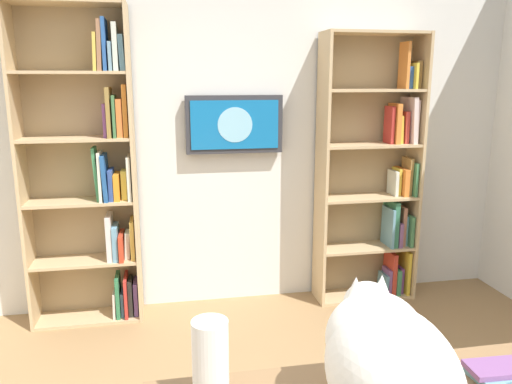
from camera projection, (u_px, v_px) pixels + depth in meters
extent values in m
cube|color=silver|center=(228.00, 129.00, 3.72)|extent=(4.52, 0.06, 2.70)
cube|color=tan|center=(414.00, 170.00, 3.87)|extent=(0.02, 0.28, 2.05)
cube|color=tan|center=(322.00, 173.00, 3.74)|extent=(0.02, 0.28, 2.05)
cube|color=tan|center=(362.00, 168.00, 3.93)|extent=(0.77, 0.01, 2.05)
cube|color=tan|center=(362.00, 295.00, 4.02)|extent=(0.73, 0.27, 0.02)
cube|color=tan|center=(365.00, 247.00, 3.94)|extent=(0.73, 0.27, 0.02)
cube|color=tan|center=(367.00, 197.00, 3.85)|extent=(0.73, 0.27, 0.02)
cube|color=tan|center=(370.00, 145.00, 3.76)|extent=(0.73, 0.27, 0.02)
cube|color=tan|center=(373.00, 90.00, 3.67)|extent=(0.73, 0.27, 0.02)
cube|color=tan|center=(376.00, 33.00, 3.58)|extent=(0.73, 0.27, 0.02)
cube|color=gold|center=(403.00, 270.00, 4.05)|extent=(0.03, 0.24, 0.35)
cube|color=#7F458F|center=(399.00, 279.00, 4.05)|extent=(0.03, 0.13, 0.21)
cube|color=#3A7D52|center=(395.00, 280.00, 4.03)|extent=(0.03, 0.17, 0.21)
cube|color=#C43C2B|center=(390.00, 272.00, 4.03)|extent=(0.04, 0.19, 0.34)
cube|color=#784E85|center=(387.00, 281.00, 4.02)|extent=(0.02, 0.15, 0.21)
cube|color=#5D91A4|center=(383.00, 283.00, 4.02)|extent=(0.04, 0.16, 0.17)
cube|color=#42794B|center=(407.00, 229.00, 3.95)|extent=(0.03, 0.20, 0.25)
cube|color=#5C9BA9|center=(402.00, 229.00, 3.97)|extent=(0.02, 0.16, 0.24)
cube|color=#9D654D|center=(400.00, 225.00, 3.95)|extent=(0.03, 0.18, 0.31)
cube|color=#764D7A|center=(395.00, 232.00, 3.96)|extent=(0.03, 0.23, 0.20)
cube|color=#337253|center=(391.00, 222.00, 3.94)|extent=(0.04, 0.23, 0.36)
cube|color=#6599AE|center=(388.00, 227.00, 3.91)|extent=(0.02, 0.21, 0.31)
cube|color=#428453|center=(411.00, 178.00, 3.86)|extent=(0.02, 0.20, 0.26)
cube|color=#9F773F|center=(407.00, 176.00, 3.86)|extent=(0.03, 0.15, 0.29)
cube|color=orange|center=(401.00, 181.00, 3.88)|extent=(0.04, 0.21, 0.21)
cube|color=yellow|center=(396.00, 181.00, 3.87)|extent=(0.02, 0.14, 0.21)
cube|color=silver|center=(393.00, 183.00, 3.87)|extent=(0.03, 0.16, 0.19)
cube|color=beige|center=(413.00, 121.00, 3.79)|extent=(0.02, 0.15, 0.32)
cube|color=beige|center=(409.00, 120.00, 3.78)|extent=(0.05, 0.23, 0.35)
cube|color=#C03C33|center=(404.00, 127.00, 3.77)|extent=(0.03, 0.14, 0.24)
cube|color=gold|center=(398.00, 129.00, 3.78)|extent=(0.03, 0.14, 0.21)
cube|color=orange|center=(394.00, 123.00, 3.75)|extent=(0.04, 0.18, 0.30)
cube|color=#B5302B|center=(389.00, 125.00, 3.75)|extent=(0.03, 0.14, 0.28)
cube|color=olive|center=(416.00, 75.00, 3.71)|extent=(0.04, 0.12, 0.20)
cube|color=gold|center=(411.00, 76.00, 3.70)|extent=(0.02, 0.20, 0.19)
cube|color=#2F559C|center=(407.00, 78.00, 3.71)|extent=(0.03, 0.15, 0.16)
cube|color=orange|center=(404.00, 65.00, 3.67)|extent=(0.02, 0.15, 0.34)
cube|color=tan|center=(134.00, 169.00, 3.47)|extent=(0.02, 0.28, 2.20)
cube|color=tan|center=(21.00, 172.00, 3.34)|extent=(0.02, 0.28, 2.20)
cube|color=tan|center=(82.00, 167.00, 3.54)|extent=(0.76, 0.01, 2.20)
cube|color=tan|center=(90.00, 317.00, 3.65)|extent=(0.72, 0.27, 0.02)
cube|color=tan|center=(86.00, 261.00, 3.55)|extent=(0.72, 0.27, 0.02)
cube|color=tan|center=(81.00, 201.00, 3.46)|extent=(0.72, 0.27, 0.02)
cube|color=tan|center=(76.00, 139.00, 3.36)|extent=(0.72, 0.27, 0.02)
cube|color=tan|center=(71.00, 73.00, 3.26)|extent=(0.72, 0.27, 0.02)
cube|color=tan|center=(65.00, 2.00, 3.17)|extent=(0.72, 0.27, 0.02)
cube|color=#6E4F8C|center=(136.00, 296.00, 3.68)|extent=(0.03, 0.17, 0.25)
cube|color=#272823|center=(131.00, 296.00, 3.66)|extent=(0.03, 0.17, 0.27)
cube|color=red|center=(127.00, 295.00, 3.65)|extent=(0.02, 0.24, 0.29)
cube|color=#6292B4|center=(123.00, 303.00, 3.65)|extent=(0.02, 0.13, 0.18)
cube|color=#2D7349|center=(118.00, 295.00, 3.63)|extent=(0.03, 0.19, 0.31)
cube|color=silver|center=(115.00, 302.00, 3.65)|extent=(0.02, 0.19, 0.19)
cube|color=gold|center=(133.00, 238.00, 3.57)|extent=(0.03, 0.20, 0.28)
cube|color=silver|center=(128.00, 244.00, 3.58)|extent=(0.04, 0.13, 0.20)
cube|color=#C03921|center=(122.00, 246.00, 3.56)|extent=(0.03, 0.23, 0.19)
cube|color=#6397B4|center=(116.00, 242.00, 3.55)|extent=(0.04, 0.21, 0.25)
cube|color=silver|center=(110.00, 236.00, 3.55)|extent=(0.04, 0.21, 0.32)
cube|color=silver|center=(130.00, 177.00, 3.48)|extent=(0.02, 0.23, 0.30)
cube|color=yellow|center=(124.00, 184.00, 3.48)|extent=(0.04, 0.13, 0.20)
cube|color=orange|center=(117.00, 186.00, 3.47)|extent=(0.04, 0.20, 0.18)
cube|color=#30498B|center=(112.00, 184.00, 3.46)|extent=(0.03, 0.19, 0.21)
cube|color=#225292|center=(105.00, 177.00, 3.44)|extent=(0.04, 0.23, 0.32)
cube|color=silver|center=(101.00, 176.00, 3.43)|extent=(0.02, 0.21, 0.34)
cube|color=#398251|center=(97.00, 174.00, 3.42)|extent=(0.04, 0.15, 0.37)
cube|color=orange|center=(126.00, 111.00, 3.39)|extent=(0.03, 0.22, 0.35)
cube|color=orange|center=(120.00, 118.00, 3.37)|extent=(0.04, 0.15, 0.25)
cube|color=#3F7141|center=(115.00, 116.00, 3.36)|extent=(0.02, 0.21, 0.28)
cube|color=olive|center=(109.00, 112.00, 3.35)|extent=(0.03, 0.23, 0.33)
cube|color=#82488A|center=(106.00, 120.00, 3.37)|extent=(0.02, 0.19, 0.22)
cube|color=#608FA7|center=(122.00, 53.00, 3.28)|extent=(0.04, 0.14, 0.23)
cube|color=silver|center=(115.00, 47.00, 3.27)|extent=(0.03, 0.15, 0.31)
cube|color=#6F95AB|center=(111.00, 57.00, 3.29)|extent=(0.02, 0.22, 0.19)
cube|color=#285499|center=(105.00, 45.00, 3.27)|extent=(0.02, 0.23, 0.34)
cube|color=#9A6A4A|center=(100.00, 46.00, 3.27)|extent=(0.04, 0.21, 0.32)
cube|color=gold|center=(96.00, 52.00, 3.25)|extent=(0.03, 0.18, 0.24)
cube|color=#333338|center=(234.00, 124.00, 3.65)|extent=(0.71, 0.06, 0.42)
cube|color=#146BB2|center=(235.00, 125.00, 3.61)|extent=(0.64, 0.01, 0.35)
cylinder|color=#8CCCEA|center=(235.00, 125.00, 3.61)|extent=(0.26, 0.00, 0.26)
ellipsoid|color=white|center=(391.00, 374.00, 1.32)|extent=(0.33, 0.48, 0.35)
ellipsoid|color=white|center=(375.00, 338.00, 1.41)|extent=(0.28, 0.26, 0.26)
sphere|color=white|center=(368.00, 306.00, 1.45)|extent=(0.15, 0.15, 0.15)
cone|color=white|center=(382.00, 288.00, 1.45)|extent=(0.07, 0.07, 0.08)
cone|color=white|center=(356.00, 290.00, 1.43)|extent=(0.07, 0.07, 0.08)
cone|color=beige|center=(382.00, 290.00, 1.44)|extent=(0.04, 0.04, 0.06)
cone|color=beige|center=(356.00, 292.00, 1.43)|extent=(0.04, 0.04, 0.06)
cylinder|color=white|center=(210.00, 360.00, 1.48)|extent=(0.11, 0.11, 0.25)
cube|color=#6699A8|center=(500.00, 374.00, 1.60)|extent=(0.20, 0.14, 0.02)
cube|color=#7A4C84|center=(498.00, 368.00, 1.60)|extent=(0.20, 0.11, 0.02)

